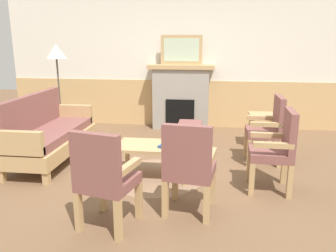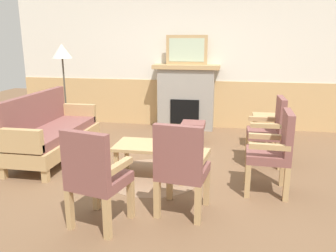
# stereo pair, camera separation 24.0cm
# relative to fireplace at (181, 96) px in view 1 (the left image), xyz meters

# --- Properties ---
(ground_plane) EXTENTS (14.00, 14.00, 0.00)m
(ground_plane) POSITION_rel_fireplace_xyz_m (0.00, -2.35, -0.65)
(ground_plane) COLOR brown
(wall_back) EXTENTS (7.20, 0.14, 2.70)m
(wall_back) POSITION_rel_fireplace_xyz_m (0.00, 0.25, 0.66)
(wall_back) COLOR silver
(wall_back) RESTS_ON ground_plane
(fireplace) EXTENTS (1.30, 0.44, 1.28)m
(fireplace) POSITION_rel_fireplace_xyz_m (0.00, 0.00, 0.00)
(fireplace) COLOR gray
(fireplace) RESTS_ON ground_plane
(framed_picture) EXTENTS (0.80, 0.04, 0.56)m
(framed_picture) POSITION_rel_fireplace_xyz_m (0.00, 0.00, 0.91)
(framed_picture) COLOR tan
(framed_picture) RESTS_ON fireplace
(couch) EXTENTS (0.70, 1.80, 0.98)m
(couch) POSITION_rel_fireplace_xyz_m (-1.75, -2.14, -0.26)
(couch) COLOR tan
(couch) RESTS_ON ground_plane
(coffee_table) EXTENTS (0.96, 0.56, 0.44)m
(coffee_table) POSITION_rel_fireplace_xyz_m (-0.10, -2.56, -0.27)
(coffee_table) COLOR tan
(coffee_table) RESTS_ON ground_plane
(round_rug) EXTENTS (1.30, 1.30, 0.01)m
(round_rug) POSITION_rel_fireplace_xyz_m (-0.10, -2.56, -0.65)
(round_rug) COLOR #896B51
(round_rug) RESTS_ON ground_plane
(book_on_table) EXTENTS (0.24, 0.22, 0.03)m
(book_on_table) POSITION_rel_fireplace_xyz_m (0.08, -2.65, -0.20)
(book_on_table) COLOR navy
(book_on_table) RESTS_ON coffee_table
(footstool) EXTENTS (0.40, 0.40, 0.36)m
(footstool) POSITION_rel_fireplace_xyz_m (0.25, -0.93, -0.37)
(footstool) COLOR tan
(footstool) RESTS_ON ground_plane
(armchair_near_fireplace) EXTENTS (0.48, 0.48, 0.98)m
(armchair_near_fireplace) POSITION_rel_fireplace_xyz_m (1.44, -1.80, -0.11)
(armchair_near_fireplace) COLOR tan
(armchair_near_fireplace) RESTS_ON ground_plane
(armchair_by_window_left) EXTENTS (0.50, 0.50, 0.98)m
(armchair_by_window_left) POSITION_rel_fireplace_xyz_m (1.39, -2.76, -0.11)
(armchair_by_window_left) COLOR tan
(armchair_by_window_left) RESTS_ON ground_plane
(armchair_front_left) EXTENTS (0.58, 0.58, 0.98)m
(armchair_front_left) POSITION_rel_fireplace_xyz_m (-0.35, -3.86, -0.11)
(armchair_front_left) COLOR tan
(armchair_front_left) RESTS_ON ground_plane
(armchair_front_center) EXTENTS (0.54, 0.54, 0.98)m
(armchair_front_center) POSITION_rel_fireplace_xyz_m (0.41, -3.48, -0.11)
(armchair_front_center) COLOR tan
(armchair_front_center) RESTS_ON ground_plane
(side_table) EXTENTS (0.44, 0.44, 0.55)m
(side_table) POSITION_rel_fireplace_xyz_m (1.47, -0.99, -0.22)
(side_table) COLOR tan
(side_table) RESTS_ON ground_plane
(floor_lamp_by_couch) EXTENTS (0.36, 0.36, 1.68)m
(floor_lamp_by_couch) POSITION_rel_fireplace_xyz_m (-2.13, -0.89, 0.80)
(floor_lamp_by_couch) COLOR #332D28
(floor_lamp_by_couch) RESTS_ON ground_plane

